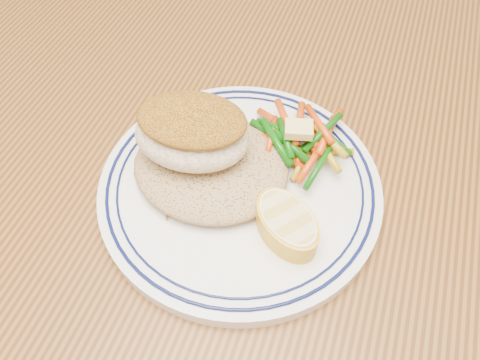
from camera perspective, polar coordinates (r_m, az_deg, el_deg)
name	(u,v)px	position (r m, az deg, el deg)	size (l,w,h in m)	color
dining_table	(245,228)	(0.54, 0.61, -5.88)	(1.50, 0.90, 0.75)	#4A2A0E
plate	(240,187)	(0.44, 0.00, -0.80)	(0.27, 0.27, 0.02)	white
rice_pilaf	(211,164)	(0.44, -3.59, 2.00)	(0.15, 0.13, 0.03)	#94764A
fish_fillet	(192,132)	(0.42, -5.91, 5.85)	(0.11, 0.09, 0.05)	beige
vegetable_pile	(300,139)	(0.46, 7.27, 4.97)	(0.11, 0.11, 0.03)	#C33F09
butter_pat	(299,129)	(0.44, 7.18, 6.15)	(0.03, 0.02, 0.01)	#EBCC73
lemon_wedge	(287,224)	(0.40, 5.72, -5.32)	(0.09, 0.09, 0.03)	gold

